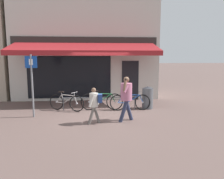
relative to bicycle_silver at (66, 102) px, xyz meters
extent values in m
plane|color=brown|center=(1.50, -0.69, -0.38)|extent=(160.00, 160.00, 0.00)
cube|color=beige|center=(0.79, 3.76, 2.76)|extent=(7.87, 3.00, 6.27)
cube|color=black|center=(-0.07, 2.24, 0.87)|extent=(4.33, 0.04, 2.20)
cube|color=black|center=(3.15, 2.24, 0.67)|extent=(0.90, 0.04, 2.10)
cube|color=#282623|center=(0.79, 2.24, 2.74)|extent=(7.48, 0.06, 0.44)
cube|color=maroon|center=(0.79, 1.35, 2.41)|extent=(7.08, 1.83, 0.50)
cube|color=maroon|center=(0.79, 0.44, 2.09)|extent=(7.08, 0.03, 0.20)
cylinder|color=#47494F|center=(1.43, 0.06, 0.17)|extent=(3.24, 0.04, 0.04)
cylinder|color=#47494F|center=(-0.14, 0.06, -0.10)|extent=(0.04, 0.04, 0.55)
cylinder|color=#47494F|center=(3.00, 0.06, -0.10)|extent=(0.04, 0.04, 0.55)
torus|color=black|center=(0.46, -0.21, -0.03)|extent=(0.66, 0.35, 0.70)
cylinder|color=#9E9EA3|center=(0.46, -0.21, -0.03)|extent=(0.09, 0.09, 0.07)
torus|color=black|center=(-0.45, 0.21, -0.03)|extent=(0.66, 0.35, 0.70)
cylinder|color=#9E9EA3|center=(-0.45, 0.21, -0.03)|extent=(0.09, 0.09, 0.07)
cylinder|color=#BCB7B2|center=(0.11, -0.05, 0.13)|extent=(0.52, 0.26, 0.37)
cylinder|color=#BCB7B2|center=(0.08, -0.03, 0.31)|extent=(0.57, 0.29, 0.05)
cylinder|color=#BCB7B2|center=(-0.16, 0.08, 0.13)|extent=(0.11, 0.09, 0.37)
cylinder|color=#BCB7B2|center=(-0.29, 0.13, -0.04)|extent=(0.33, 0.18, 0.05)
cylinder|color=#BCB7B2|center=(-0.32, 0.15, 0.14)|extent=(0.29, 0.15, 0.36)
cylinder|color=#BCB7B2|center=(0.41, -0.19, 0.14)|extent=(0.14, 0.10, 0.34)
cylinder|color=#9E9EA3|center=(-0.21, 0.11, 0.36)|extent=(0.06, 0.05, 0.11)
cube|color=black|center=(-0.22, 0.12, 0.43)|extent=(0.26, 0.19, 0.05)
cylinder|color=#9E9EA3|center=(0.36, -0.16, 0.37)|extent=(0.04, 0.04, 0.14)
cylinder|color=#9E9EA3|center=(0.36, -0.16, 0.44)|extent=(0.24, 0.48, 0.04)
torus|color=black|center=(2.08, -0.02, -0.01)|extent=(0.73, 0.16, 0.73)
cylinder|color=#9E9EA3|center=(2.08, -0.02, -0.01)|extent=(0.07, 0.07, 0.08)
torus|color=black|center=(0.97, 0.05, -0.01)|extent=(0.73, 0.16, 0.73)
cylinder|color=#9E9EA3|center=(0.97, 0.05, -0.01)|extent=(0.07, 0.07, 0.08)
cylinder|color=#23703D|center=(1.66, 0.02, 0.15)|extent=(0.62, 0.04, 0.39)
cylinder|color=#23703D|center=(1.62, 0.04, 0.34)|extent=(0.69, 0.07, 0.05)
cylinder|color=#23703D|center=(1.32, 0.04, 0.16)|extent=(0.13, 0.09, 0.38)
cylinder|color=#23703D|center=(1.16, 0.03, -0.02)|extent=(0.39, 0.06, 0.05)
cylinder|color=#23703D|center=(1.12, 0.06, 0.17)|extent=(0.34, 0.05, 0.38)
cylinder|color=#23703D|center=(2.02, 0.00, 0.16)|extent=(0.16, 0.08, 0.35)
cylinder|color=#9E9EA3|center=(1.26, 0.07, 0.39)|extent=(0.06, 0.04, 0.11)
cube|color=black|center=(1.25, 0.08, 0.46)|extent=(0.25, 0.12, 0.06)
cylinder|color=#9E9EA3|center=(1.96, 0.03, 0.40)|extent=(0.03, 0.04, 0.14)
cylinder|color=#9E9EA3|center=(1.96, 0.04, 0.47)|extent=(0.05, 0.52, 0.08)
torus|color=black|center=(3.31, -0.14, -0.04)|extent=(0.68, 0.15, 0.68)
cylinder|color=#9E9EA3|center=(3.31, -0.14, -0.04)|extent=(0.07, 0.07, 0.08)
torus|color=black|center=(2.20, -0.13, -0.04)|extent=(0.68, 0.15, 0.68)
cylinder|color=#9E9EA3|center=(2.20, -0.13, -0.04)|extent=(0.07, 0.07, 0.08)
cylinder|color=#1E4793|center=(2.89, -0.11, 0.11)|extent=(0.61, 0.09, 0.36)
cylinder|color=#1E4793|center=(2.85, -0.09, 0.29)|extent=(0.68, 0.04, 0.05)
cylinder|color=#1E4793|center=(2.55, -0.11, 0.12)|extent=(0.13, 0.10, 0.36)
cylinder|color=#1E4793|center=(2.40, -0.14, -0.05)|extent=(0.39, 0.04, 0.05)
cylinder|color=#1E4793|center=(2.36, -0.11, 0.13)|extent=(0.33, 0.09, 0.36)
cylinder|color=#1E4793|center=(3.25, -0.11, 0.12)|extent=(0.16, 0.09, 0.33)
cylinder|color=#9E9EA3|center=(2.49, -0.08, 0.34)|extent=(0.06, 0.05, 0.11)
cube|color=black|center=(2.48, -0.07, 0.41)|extent=(0.24, 0.11, 0.06)
cylinder|color=#9E9EA3|center=(3.18, -0.08, 0.35)|extent=(0.03, 0.05, 0.14)
cylinder|color=#9E9EA3|center=(3.18, -0.07, 0.42)|extent=(0.02, 0.52, 0.10)
cylinder|color=#282D47|center=(2.22, -1.86, 0.01)|extent=(0.35, 0.14, 0.80)
cylinder|color=#282D47|center=(2.44, -1.63, 0.01)|extent=(0.35, 0.14, 0.80)
cylinder|color=#B26684|center=(2.33, -1.75, 0.70)|extent=(0.41, 0.41, 0.61)
sphere|color=brown|center=(2.33, -1.75, 1.13)|extent=(0.20, 0.20, 0.20)
cylinder|color=#B26684|center=(2.41, -1.51, 0.69)|extent=(0.31, 0.20, 0.55)
cylinder|color=#B26684|center=(2.27, -1.99, 0.83)|extent=(0.25, 0.22, 0.29)
cylinder|color=brown|center=(2.24, -1.98, 0.92)|extent=(0.19, 0.23, 0.42)
cube|color=black|center=(2.27, -1.93, 1.11)|extent=(0.02, 0.07, 0.14)
cylinder|color=slate|center=(1.08, -2.05, -0.08)|extent=(0.27, 0.11, 0.63)
cylinder|color=slate|center=(1.26, -1.89, -0.08)|extent=(0.27, 0.11, 0.63)
cylinder|color=beige|center=(1.17, -1.97, 0.46)|extent=(0.32, 0.32, 0.48)
sphere|color=brown|center=(1.17, -1.97, 0.80)|extent=(0.16, 0.16, 0.16)
cylinder|color=beige|center=(1.25, -1.80, 0.46)|extent=(0.23, 0.13, 0.43)
cylinder|color=beige|center=(1.09, -2.14, 0.46)|extent=(0.23, 0.13, 0.43)
cube|color=navy|center=(1.39, -1.98, 0.52)|extent=(0.15, 0.26, 0.29)
cylinder|color=#515459|center=(3.59, 0.12, 0.08)|extent=(0.48, 0.48, 0.91)
cone|color=#33353A|center=(3.59, 0.12, 0.58)|extent=(0.49, 0.49, 0.10)
cylinder|color=slate|center=(-1.14, -0.91, 0.82)|extent=(0.07, 0.07, 2.39)
cube|color=#14429E|center=(-1.14, -0.92, 1.73)|extent=(0.44, 0.02, 0.44)
cube|color=white|center=(-1.14, -0.93, 1.73)|extent=(0.14, 0.01, 0.22)
camera|label=1|loc=(1.16, -9.33, 1.90)|focal=35.00mm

